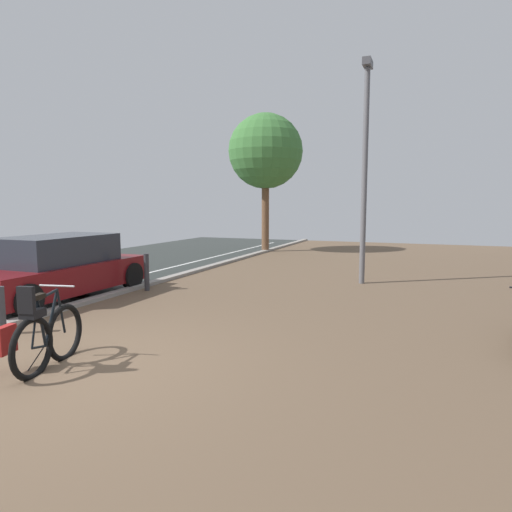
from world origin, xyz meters
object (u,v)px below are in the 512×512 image
object	(u,v)px
parked_car_near	(58,268)
street_tree	(265,152)
bicycle_foreground	(44,336)
bollard_far	(147,272)
bollard_near	(1,311)
lamp_post	(365,162)

from	to	relation	value
parked_car_near	street_tree	world-z (taller)	street_tree
bicycle_foreground	bollard_far	world-z (taller)	bicycle_foreground
street_tree	parked_car_near	bearing A→B (deg)	-94.70
street_tree	bollard_near	size ratio (longest dim) A/B	7.63
bollard_far	street_tree	bearing A→B (deg)	92.60
parked_car_near	bollard_far	xyz separation A→B (m)	(1.29, 1.40, -0.21)
lamp_post	street_tree	distance (m)	8.15
bicycle_foreground	parked_car_near	distance (m)	4.48
parked_car_near	bicycle_foreground	bearing A→B (deg)	-46.79
lamp_post	street_tree	bearing A→B (deg)	128.16
parked_car_near	bollard_far	bearing A→B (deg)	47.39
lamp_post	bollard_near	bearing A→B (deg)	-124.54
bicycle_foreground	parked_car_near	xyz separation A→B (m)	(-3.06, 3.26, 0.24)
bicycle_foreground	bollard_far	bearing A→B (deg)	110.86
lamp_post	bollard_far	xyz separation A→B (m)	(-4.57, -2.82, -2.64)
street_tree	bollard_near	xyz separation A→B (m)	(0.42, -12.99, -3.82)
parked_car_near	bollard_near	distance (m)	2.75
bicycle_foreground	bollard_far	size ratio (longest dim) A/B	1.61
bollard_near	street_tree	bearing A→B (deg)	91.84
bollard_near	bicycle_foreground	bearing A→B (deg)	-25.29
bollard_near	bollard_far	xyz separation A→B (m)	(0.00, 3.82, 0.06)
parked_car_near	street_tree	size ratio (longest dim) A/B	0.70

